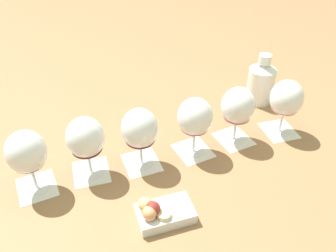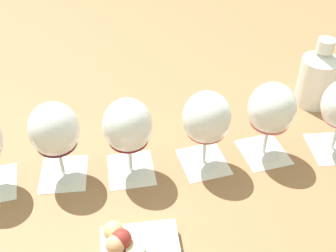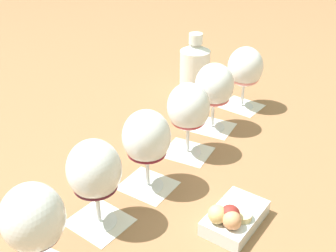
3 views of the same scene
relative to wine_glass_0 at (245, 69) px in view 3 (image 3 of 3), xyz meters
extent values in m
plane|color=#936642|center=(0.25, -0.27, -0.11)|extent=(8.00, 8.00, 0.00)
cube|color=silver|center=(0.00, 0.00, -0.11)|extent=(0.14, 0.14, 0.00)
cube|color=silver|center=(0.10, -0.12, -0.11)|extent=(0.14, 0.14, 0.00)
cube|color=silver|center=(0.20, -0.21, -0.11)|extent=(0.14, 0.14, 0.00)
cube|color=silver|center=(0.31, -0.32, -0.11)|extent=(0.14, 0.14, 0.00)
cube|color=silver|center=(0.40, -0.43, -0.11)|extent=(0.14, 0.14, 0.00)
cylinder|color=white|center=(0.00, 0.00, -0.11)|extent=(0.07, 0.07, 0.01)
cylinder|color=white|center=(0.00, 0.00, -0.07)|extent=(0.01, 0.01, 0.07)
ellipsoid|color=white|center=(0.00, 0.00, 0.01)|extent=(0.10, 0.10, 0.11)
ellipsoid|color=pink|center=(0.00, 0.00, -0.03)|extent=(0.08, 0.08, 0.03)
cylinder|color=white|center=(0.10, -0.12, -0.11)|extent=(0.07, 0.07, 0.01)
cylinder|color=white|center=(0.10, -0.12, -0.07)|extent=(0.01, 0.01, 0.07)
ellipsoid|color=white|center=(0.10, -0.12, 0.01)|extent=(0.10, 0.10, 0.11)
ellipsoid|color=#D65C66|center=(0.10, -0.12, -0.03)|extent=(0.08, 0.08, 0.03)
cylinder|color=white|center=(0.20, -0.21, -0.11)|extent=(0.07, 0.07, 0.01)
cylinder|color=white|center=(0.20, -0.21, -0.07)|extent=(0.01, 0.01, 0.07)
ellipsoid|color=white|center=(0.20, -0.21, 0.01)|extent=(0.10, 0.10, 0.11)
ellipsoid|color=#A52F3A|center=(0.20, -0.21, -0.02)|extent=(0.08, 0.08, 0.03)
cylinder|color=white|center=(0.31, -0.32, -0.11)|extent=(0.07, 0.07, 0.01)
cylinder|color=white|center=(0.31, -0.32, -0.07)|extent=(0.01, 0.01, 0.07)
ellipsoid|color=white|center=(0.31, -0.32, 0.01)|extent=(0.10, 0.10, 0.11)
ellipsoid|color=maroon|center=(0.31, -0.32, -0.03)|extent=(0.08, 0.08, 0.03)
cylinder|color=white|center=(0.40, -0.43, -0.11)|extent=(0.07, 0.07, 0.01)
cylinder|color=white|center=(0.40, -0.43, -0.07)|extent=(0.01, 0.01, 0.07)
ellipsoid|color=white|center=(0.40, -0.43, 0.01)|extent=(0.10, 0.10, 0.11)
ellipsoid|color=#4D1524|center=(0.40, -0.43, -0.03)|extent=(0.08, 0.08, 0.03)
ellipsoid|color=white|center=(0.50, -0.52, 0.01)|extent=(0.10, 0.10, 0.11)
ellipsoid|color=black|center=(0.50, -0.52, -0.02)|extent=(0.08, 0.08, 0.04)
cylinder|color=white|center=(-0.15, -0.10, -0.05)|extent=(0.09, 0.09, 0.12)
cone|color=white|center=(-0.15, -0.10, 0.02)|extent=(0.09, 0.09, 0.02)
cylinder|color=white|center=(-0.15, -0.10, 0.05)|extent=(0.04, 0.04, 0.03)
cube|color=silver|center=(0.45, -0.18, -0.10)|extent=(0.15, 0.15, 0.03)
sphere|color=tan|center=(0.49, -0.20, -0.07)|extent=(0.02, 0.02, 0.02)
sphere|color=maroon|center=(0.47, -0.20, -0.07)|extent=(0.03, 0.03, 0.03)
sphere|color=#DBB775|center=(0.47, -0.22, -0.07)|extent=(0.03, 0.03, 0.03)
cylinder|color=beige|center=(0.47, -0.18, -0.08)|extent=(0.03, 0.03, 0.01)
sphere|color=tan|center=(0.49, -0.20, -0.07)|extent=(0.03, 0.03, 0.03)
camera|label=1|loc=(0.94, 0.05, 0.56)|focal=38.00mm
camera|label=2|loc=(0.77, 0.10, 0.51)|focal=45.00mm
camera|label=3|loc=(1.00, -0.43, 0.43)|focal=45.00mm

